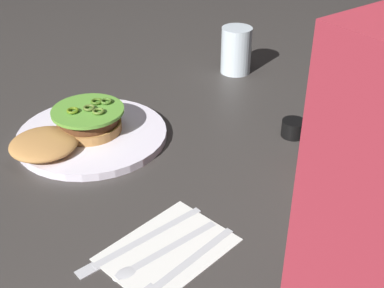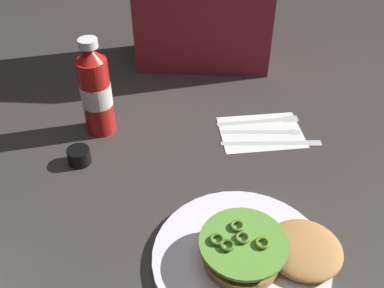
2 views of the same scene
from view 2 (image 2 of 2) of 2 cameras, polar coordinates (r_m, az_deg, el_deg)
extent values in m
plane|color=#363230|center=(0.84, -5.14, -6.71)|extent=(3.00, 3.00, 0.00)
cylinder|color=white|center=(0.75, 6.28, -14.34)|extent=(0.29, 0.29, 0.02)
cylinder|color=#B57D43|center=(0.73, 6.41, -14.06)|extent=(0.12, 0.12, 0.02)
cylinder|color=#512D19|center=(0.72, 6.51, -13.25)|extent=(0.11, 0.11, 0.02)
cylinder|color=red|center=(0.71, 6.58, -12.72)|extent=(0.10, 0.10, 0.01)
cylinder|color=#5B9A35|center=(0.70, 6.61, -12.42)|extent=(0.14, 0.14, 0.01)
torus|color=#476C24|center=(0.69, 3.19, -12.09)|extent=(0.02, 0.02, 0.01)
torus|color=#577616|center=(0.70, 8.99, -12.41)|extent=(0.02, 0.02, 0.01)
torus|color=#42641B|center=(0.69, 4.50, -12.80)|extent=(0.02, 0.02, 0.01)
torus|color=#587329|center=(0.71, 5.81, -10.38)|extent=(0.02, 0.02, 0.01)
torus|color=#546929|center=(0.70, 6.46, -11.85)|extent=(0.02, 0.02, 0.01)
ellipsoid|color=#B57D43|center=(0.75, 14.14, -12.94)|extent=(0.12, 0.12, 0.03)
cylinder|color=red|center=(0.97, -12.11, 5.94)|extent=(0.06, 0.06, 0.17)
cone|color=red|center=(0.91, -12.97, 11.20)|extent=(0.06, 0.06, 0.03)
cylinder|color=white|center=(0.90, -13.18, 12.47)|extent=(0.04, 0.04, 0.02)
cylinder|color=white|center=(0.96, -12.15, 6.24)|extent=(0.07, 0.07, 0.05)
cylinder|color=black|center=(0.93, -14.27, -1.50)|extent=(0.05, 0.05, 0.03)
cube|color=white|center=(1.00, 8.83, 1.52)|extent=(0.20, 0.16, 0.00)
cube|color=silver|center=(0.96, 9.39, 0.25)|extent=(0.19, 0.03, 0.00)
cube|color=silver|center=(0.98, 14.04, 0.28)|extent=(0.08, 0.02, 0.00)
cube|color=silver|center=(0.99, 8.85, 1.67)|extent=(0.17, 0.02, 0.00)
ellipsoid|color=silver|center=(1.01, 12.90, 1.65)|extent=(0.04, 0.03, 0.00)
cube|color=silver|center=(1.02, 8.34, 3.01)|extent=(0.18, 0.05, 0.00)
cube|color=silver|center=(1.05, 12.48, 3.30)|extent=(0.04, 0.03, 0.00)
camera|label=1|loc=(1.30, 25.26, 32.36)|focal=47.42mm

